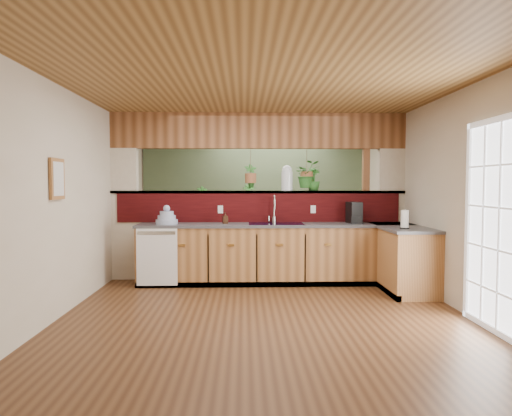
{
  "coord_description": "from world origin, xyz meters",
  "views": [
    {
      "loc": [
        -0.23,
        -5.84,
        1.49
      ],
      "look_at": [
        -0.06,
        0.7,
        1.15
      ],
      "focal_mm": 32.0,
      "sensor_mm": 36.0,
      "label": 1
    }
  ],
  "objects_px": {
    "dish_stack": "(167,218)",
    "soap_dispenser": "(225,218)",
    "faucet": "(274,208)",
    "coffee_maker": "(354,213)",
    "shelving_console": "(235,234)",
    "glass_jar": "(287,178)",
    "paper_towel": "(405,220)"
  },
  "relations": [
    {
      "from": "paper_towel",
      "to": "shelving_console",
      "type": "bearing_deg",
      "value": 126.68
    },
    {
      "from": "coffee_maker",
      "to": "soap_dispenser",
      "type": "bearing_deg",
      "value": 173.66
    },
    {
      "from": "soap_dispenser",
      "to": "glass_jar",
      "type": "xyz_separation_m",
      "value": [
        0.96,
        0.35,
        0.61
      ]
    },
    {
      "from": "dish_stack",
      "to": "shelving_console",
      "type": "distance_m",
      "value": 2.57
    },
    {
      "from": "soap_dispenser",
      "to": "paper_towel",
      "type": "distance_m",
      "value": 2.57
    },
    {
      "from": "glass_jar",
      "to": "shelving_console",
      "type": "distance_m",
      "value": 2.35
    },
    {
      "from": "faucet",
      "to": "glass_jar",
      "type": "height_order",
      "value": "glass_jar"
    },
    {
      "from": "dish_stack",
      "to": "soap_dispenser",
      "type": "xyz_separation_m",
      "value": [
        0.86,
        0.08,
        -0.0
      ]
    },
    {
      "from": "coffee_maker",
      "to": "faucet",
      "type": "bearing_deg",
      "value": 167.76
    },
    {
      "from": "dish_stack",
      "to": "glass_jar",
      "type": "bearing_deg",
      "value": 13.19
    },
    {
      "from": "glass_jar",
      "to": "soap_dispenser",
      "type": "bearing_deg",
      "value": -160.08
    },
    {
      "from": "soap_dispenser",
      "to": "paper_towel",
      "type": "height_order",
      "value": "paper_towel"
    },
    {
      "from": "dish_stack",
      "to": "soap_dispenser",
      "type": "relative_size",
      "value": 1.94
    },
    {
      "from": "dish_stack",
      "to": "coffee_maker",
      "type": "xyz_separation_m",
      "value": [
        2.82,
        0.1,
        0.06
      ]
    },
    {
      "from": "dish_stack",
      "to": "shelving_console",
      "type": "bearing_deg",
      "value": 67.5
    },
    {
      "from": "dish_stack",
      "to": "soap_dispenser",
      "type": "height_order",
      "value": "dish_stack"
    },
    {
      "from": "faucet",
      "to": "soap_dispenser",
      "type": "bearing_deg",
      "value": -169.83
    },
    {
      "from": "faucet",
      "to": "paper_towel",
      "type": "distance_m",
      "value": 1.95
    },
    {
      "from": "glass_jar",
      "to": "shelving_console",
      "type": "relative_size",
      "value": 0.24
    },
    {
      "from": "glass_jar",
      "to": "faucet",
      "type": "bearing_deg",
      "value": -135.39
    },
    {
      "from": "paper_towel",
      "to": "soap_dispenser",
      "type": "bearing_deg",
      "value": 160.36
    },
    {
      "from": "soap_dispenser",
      "to": "paper_towel",
      "type": "xyz_separation_m",
      "value": [
        2.42,
        -0.86,
        0.04
      ]
    },
    {
      "from": "paper_towel",
      "to": "faucet",
      "type": "bearing_deg",
      "value": 149.25
    },
    {
      "from": "faucet",
      "to": "soap_dispenser",
      "type": "relative_size",
      "value": 2.51
    },
    {
      "from": "dish_stack",
      "to": "coffee_maker",
      "type": "distance_m",
      "value": 2.82
    },
    {
      "from": "glass_jar",
      "to": "shelving_console",
      "type": "height_order",
      "value": "glass_jar"
    },
    {
      "from": "coffee_maker",
      "to": "glass_jar",
      "type": "relative_size",
      "value": 0.81
    },
    {
      "from": "faucet",
      "to": "dish_stack",
      "type": "xyz_separation_m",
      "value": [
        -1.61,
        -0.21,
        -0.14
      ]
    },
    {
      "from": "shelving_console",
      "to": "dish_stack",
      "type": "bearing_deg",
      "value": -95.84
    },
    {
      "from": "faucet",
      "to": "dish_stack",
      "type": "bearing_deg",
      "value": -172.46
    },
    {
      "from": "soap_dispenser",
      "to": "dish_stack",
      "type": "bearing_deg",
      "value": -174.75
    },
    {
      "from": "soap_dispenser",
      "to": "coffee_maker",
      "type": "bearing_deg",
      "value": 0.62
    }
  ]
}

